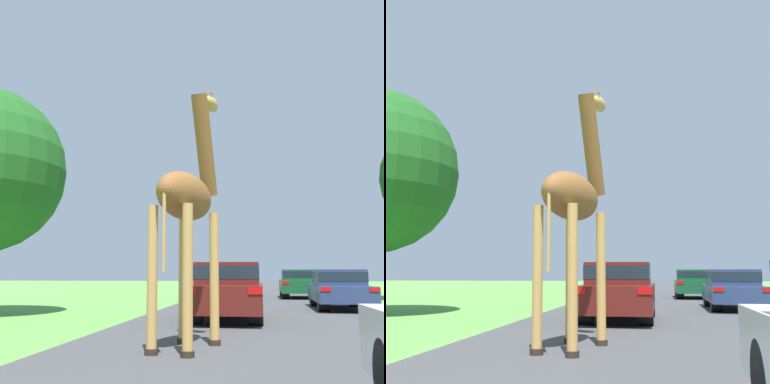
# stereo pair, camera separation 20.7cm
# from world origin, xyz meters

# --- Properties ---
(road) EXTENTS (7.62, 120.00, 0.00)m
(road) POSITION_xyz_m (0.00, 30.00, 0.00)
(road) COLOR #424244
(road) RESTS_ON ground
(giraffe_near_road) EXTENTS (1.10, 2.67, 5.02)m
(giraffe_near_road) POSITION_xyz_m (-1.51, 8.85, 2.50)
(giraffe_near_road) COLOR tan
(giraffe_near_road) RESTS_ON ground
(car_queue_right) EXTENTS (1.87, 4.00, 1.43)m
(car_queue_right) POSITION_xyz_m (1.59, 26.31, 0.76)
(car_queue_right) COLOR #144C28
(car_queue_right) RESTS_ON ground
(car_queue_left) EXTENTS (1.81, 4.47, 1.38)m
(car_queue_left) POSITION_xyz_m (2.44, 18.60, 0.74)
(car_queue_left) COLOR navy
(car_queue_left) RESTS_ON ground
(car_far_ahead) EXTENTS (1.85, 4.21, 1.53)m
(car_far_ahead) POSITION_xyz_m (-1.18, 13.91, 0.80)
(car_far_ahead) COLOR #561914
(car_far_ahead) RESTS_ON ground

